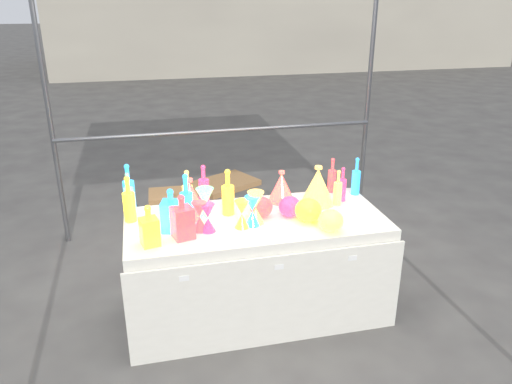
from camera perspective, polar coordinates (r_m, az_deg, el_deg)
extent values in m
plane|color=slate|center=(3.86, 0.00, -13.21)|extent=(80.00, 80.00, 0.00)
cylinder|color=gray|center=(4.75, -22.52, 7.84)|extent=(0.04, 0.04, 2.40)
cylinder|color=gray|center=(5.19, 12.65, 10.03)|extent=(0.04, 0.04, 2.40)
cylinder|color=gray|center=(4.76, -4.07, 6.99)|extent=(3.00, 0.04, 0.04)
cube|color=white|center=(3.66, 0.00, -8.39)|extent=(1.80, 0.80, 0.75)
cube|color=white|center=(3.34, 1.67, -12.45)|extent=(1.84, 0.02, 0.68)
cube|color=white|center=(3.11, -8.22, -9.76)|extent=(0.06, 0.00, 0.03)
cube|color=white|center=(3.20, 2.65, -8.56)|extent=(0.06, 0.00, 0.03)
cube|color=white|center=(3.35, 10.98, -7.43)|extent=(0.06, 0.00, 0.03)
cube|color=#B28150|center=(5.14, -9.35, -1.85)|extent=(0.50, 0.37, 0.35)
cube|color=#B28150|center=(6.14, -3.59, 0.97)|extent=(0.90, 0.81, 0.06)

